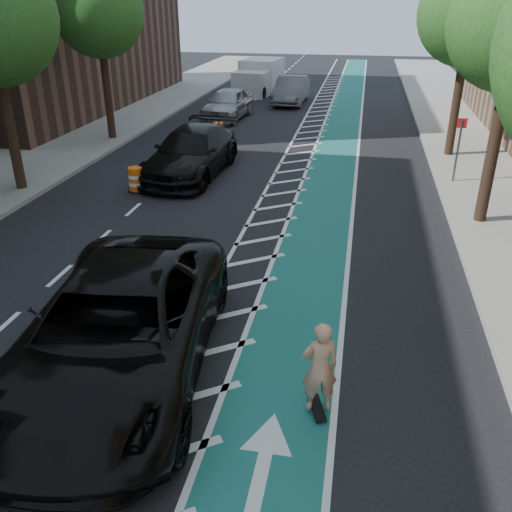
% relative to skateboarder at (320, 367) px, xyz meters
% --- Properties ---
extents(ground, '(120.00, 120.00, 0.00)m').
position_rel_skateboarder_xyz_m(ground, '(-3.70, 1.34, -0.94)').
color(ground, black).
rests_on(ground, ground).
extents(bike_lane, '(2.00, 90.00, 0.01)m').
position_rel_skateboarder_xyz_m(bike_lane, '(-0.70, 11.34, -0.94)').
color(bike_lane, '#1B6159').
rests_on(bike_lane, ground).
extents(buffer_strip, '(1.40, 90.00, 0.01)m').
position_rel_skateboarder_xyz_m(buffer_strip, '(-2.20, 11.34, -0.94)').
color(buffer_strip, silver).
rests_on(buffer_strip, ground).
extents(sidewalk_left, '(5.00, 90.00, 0.15)m').
position_rel_skateboarder_xyz_m(sidewalk_left, '(-13.20, 11.34, -0.87)').
color(sidewalk_left, gray).
rests_on(sidewalk_left, ground).
extents(curb_right, '(0.12, 90.00, 0.16)m').
position_rel_skateboarder_xyz_m(curb_right, '(3.35, 11.34, -0.86)').
color(curb_right, gray).
rests_on(curb_right, ground).
extents(curb_left, '(0.12, 90.00, 0.16)m').
position_rel_skateboarder_xyz_m(curb_left, '(-10.75, 11.34, -0.86)').
color(curb_left, gray).
rests_on(curb_left, ground).
extents(tree_r_d, '(4.20, 4.20, 7.90)m').
position_rel_skateboarder_xyz_m(tree_r_d, '(4.20, 17.34, 4.83)').
color(tree_r_d, '#382619').
rests_on(tree_r_d, ground).
extents(tree_l_d, '(4.20, 4.20, 7.90)m').
position_rel_skateboarder_xyz_m(tree_l_d, '(-11.60, 17.34, 4.83)').
color(tree_l_d, '#382619').
rests_on(tree_l_d, ground).
extents(sign_post, '(0.35, 0.08, 2.47)m').
position_rel_skateboarder_xyz_m(sign_post, '(3.90, 13.34, 0.41)').
color(sign_post, '#4C4C4C').
rests_on(sign_post, ground).
extents(skateboard, '(0.40, 0.72, 0.09)m').
position_rel_skateboarder_xyz_m(skateboard, '(0.00, 0.00, -0.87)').
color(skateboard, black).
rests_on(skateboard, ground).
extents(skateboarder, '(0.71, 0.58, 1.70)m').
position_rel_skateboarder_xyz_m(skateboarder, '(0.00, 0.00, 0.00)').
color(skateboarder, tan).
rests_on(skateboarder, skateboard).
extents(suv_near, '(4.04, 7.39, 1.96)m').
position_rel_skateboarder_xyz_m(suv_near, '(-3.70, 0.39, 0.04)').
color(suv_near, black).
rests_on(suv_near, ground).
extents(suv_far, '(2.80, 6.28, 1.79)m').
position_rel_skateboarder_xyz_m(suv_far, '(-6.10, 12.68, -0.05)').
color(suv_far, black).
rests_on(suv_far, ground).
extents(car_silver, '(2.41, 5.15, 1.71)m').
position_rel_skateboarder_xyz_m(car_silver, '(-7.27, 23.39, -0.09)').
color(car_silver, '#A4A5A9').
rests_on(car_silver, ground).
extents(car_grey, '(1.95, 5.19, 1.69)m').
position_rel_skateboarder_xyz_m(car_grey, '(-4.34, 28.93, -0.09)').
color(car_grey, slate).
rests_on(car_grey, ground).
extents(box_truck, '(3.00, 5.65, 2.26)m').
position_rel_skateboarder_xyz_m(box_truck, '(-7.20, 32.80, 0.10)').
color(box_truck, silver).
rests_on(box_truck, ground).
extents(barrel_a, '(0.65, 0.65, 0.89)m').
position_rel_skateboarder_xyz_m(barrel_a, '(-7.50, 10.34, -0.52)').
color(barrel_a, '#FF5E0D').
rests_on(barrel_a, ground).
extents(barrel_b, '(0.59, 0.59, 0.81)m').
position_rel_skateboarder_xyz_m(barrel_b, '(-7.30, 10.84, -0.56)').
color(barrel_b, '#ED470C').
rests_on(barrel_b, ground).
extents(barrel_c, '(0.61, 0.61, 0.83)m').
position_rel_skateboarder_xyz_m(barrel_c, '(-6.53, 18.47, -0.55)').
color(barrel_c, '#FF530D').
rests_on(barrel_c, ground).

